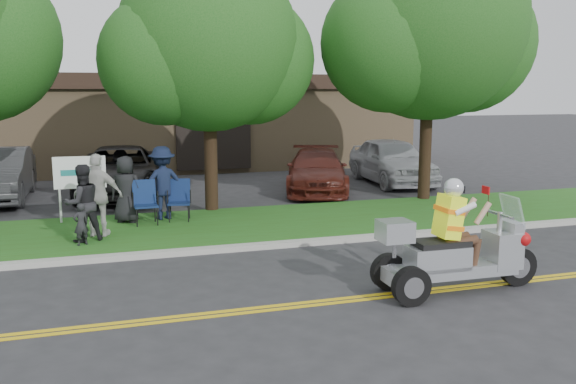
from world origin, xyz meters
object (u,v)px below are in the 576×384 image
object	(u,v)px
parked_car_right	(317,171)
parked_car_far_right	(392,161)
lawn_chair_b	(179,197)
parked_car_mid	(120,171)
spectator_adult_right	(98,195)
spectator_adult_mid	(82,203)
trike_scooter	(453,253)
lawn_chair_a	(145,199)

from	to	relation	value
parked_car_right	parked_car_far_right	distance (m)	3.32
lawn_chair_b	parked_car_mid	world-z (taller)	parked_car_mid
spectator_adult_right	parked_car_mid	bearing A→B (deg)	-77.67
parked_car_mid	parked_car_far_right	distance (m)	9.51
spectator_adult_mid	spectator_adult_right	distance (m)	0.53
parked_car_far_right	trike_scooter	bearing A→B (deg)	-107.46
trike_scooter	parked_car_far_right	world-z (taller)	trike_scooter
spectator_adult_mid	parked_car_mid	world-z (taller)	spectator_adult_mid
trike_scooter	lawn_chair_a	world-z (taller)	trike_scooter
lawn_chair_b	parked_car_right	size ratio (longest dim) A/B	0.21
lawn_chair_b	spectator_adult_right	distance (m)	2.35
trike_scooter	parked_car_mid	xyz separation A→B (m)	(-4.97, 11.52, 0.10)
trike_scooter	parked_car_mid	bearing A→B (deg)	114.42
parked_car_far_right	lawn_chair_b	bearing A→B (deg)	-146.97
lawn_chair_b	parked_car_right	world-z (taller)	parked_car_right
spectator_adult_mid	parked_car_far_right	xyz separation A→B (m)	(10.52, 6.10, -0.11)
spectator_adult_mid	parked_car_right	distance (m)	9.01
spectator_adult_right	parked_car_mid	world-z (taller)	spectator_adult_right
parked_car_far_right	parked_car_mid	bearing A→B (deg)	-177.38
lawn_chair_a	lawn_chair_b	distance (m)	0.89
trike_scooter	spectator_adult_mid	bearing A→B (deg)	140.66
parked_car_mid	spectator_adult_right	bearing A→B (deg)	-91.29
lawn_chair_a	parked_car_far_right	world-z (taller)	parked_car_far_right
spectator_adult_right	parked_car_right	bearing A→B (deg)	-126.46
lawn_chair_a	parked_car_right	distance (m)	7.01
spectator_adult_right	parked_car_right	distance (m)	8.50
trike_scooter	spectator_adult_right	bearing A→B (deg)	136.87
trike_scooter	parked_car_right	size ratio (longest dim) A/B	0.62
trike_scooter	lawn_chair_b	bearing A→B (deg)	119.82
spectator_adult_right	parked_car_right	world-z (taller)	spectator_adult_right
parked_car_right	spectator_adult_mid	bearing A→B (deg)	-125.41
trike_scooter	parked_car_right	world-z (taller)	trike_scooter
lawn_chair_a	spectator_adult_right	world-z (taller)	spectator_adult_right
lawn_chair_b	spectator_adult_right	bearing A→B (deg)	-136.73
lawn_chair_a	spectator_adult_mid	xyz separation A→B (m)	(-1.43, -1.44, 0.24)
lawn_chair_a	parked_car_far_right	bearing A→B (deg)	24.62
spectator_adult_right	parked_car_right	xyz separation A→B (m)	(6.98, 4.84, -0.34)
lawn_chair_a	spectator_adult_mid	world-z (taller)	spectator_adult_mid
lawn_chair_a	parked_car_mid	world-z (taller)	parked_car_mid
parked_car_mid	parked_car_right	world-z (taller)	parked_car_mid
lawn_chair_b	parked_car_mid	xyz separation A→B (m)	(-1.28, 4.78, 0.10)
trike_scooter	lawn_chair_a	xyz separation A→B (m)	(-4.56, 6.54, 0.03)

